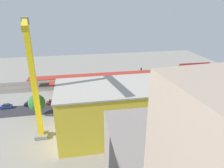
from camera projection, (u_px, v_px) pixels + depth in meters
ground_plane at (107, 99)px, 87.68m from camera, size 166.06×166.06×0.00m
rail_bed at (100, 82)px, 106.96m from camera, size 103.80×14.84×0.01m
street_asphalt at (108, 103)px, 84.07m from camera, size 103.80×9.11×0.01m
track_rails at (100, 81)px, 106.90m from camera, size 103.79×8.40×0.12m
platform_canopy_near at (112, 79)px, 99.44m from camera, size 57.50×4.90×3.97m
platform_canopy_far at (95, 75)px, 104.45m from camera, size 64.20×5.55×4.17m
locomotive at (152, 73)px, 114.41m from camera, size 15.73×2.91×5.10m
passenger_coach at (194, 68)px, 118.21m from camera, size 18.64×3.14×6.26m
parked_car_0 at (132, 96)px, 88.92m from camera, size 4.27×2.05×1.72m
parked_car_1 at (112, 97)px, 87.77m from camera, size 4.37×1.83×1.57m
parked_car_2 at (92, 100)px, 85.55m from camera, size 4.37×2.03×1.79m
parked_car_3 at (74, 101)px, 84.73m from camera, size 4.31×1.82×1.59m
parked_car_4 at (52, 102)px, 83.17m from camera, size 4.51×1.88×1.77m
parked_car_5 at (30, 104)px, 81.88m from camera, size 4.48×2.00×1.84m
parked_car_6 at (6, 106)px, 79.90m from camera, size 4.14×1.87×1.69m
construction_building at (114, 111)px, 62.12m from camera, size 32.93×17.54×15.58m
construction_roof_slab at (114, 86)px, 59.19m from camera, size 33.53×18.14×0.40m
tower_crane at (33, 77)px, 54.94m from camera, size 5.45×21.03×34.59m
box_truck_0 at (123, 105)px, 78.57m from camera, size 8.34×2.68×3.55m
box_truck_1 at (130, 104)px, 80.26m from camera, size 9.57×2.80×3.20m
box_truck_2 at (143, 105)px, 79.29m from camera, size 10.48×3.22×3.57m
street_tree_0 at (139, 97)px, 79.17m from camera, size 5.56×5.56×7.27m
street_tree_1 at (89, 98)px, 76.24m from camera, size 6.23×6.23×8.51m
street_tree_2 at (114, 97)px, 76.88m from camera, size 4.34×4.34×7.68m
street_tree_3 at (159, 95)px, 81.48m from camera, size 5.15×5.15×6.97m
street_tree_4 at (37, 103)px, 73.08m from camera, size 5.92×5.92×8.12m
traffic_light at (93, 99)px, 76.80m from camera, size 0.50×0.36×7.06m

